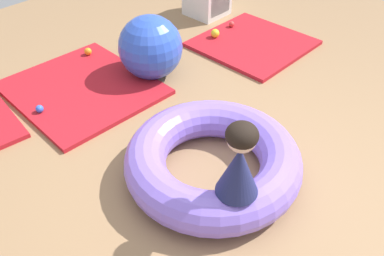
{
  "coord_description": "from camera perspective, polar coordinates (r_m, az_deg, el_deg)",
  "views": [
    {
      "loc": [
        -1.59,
        -1.23,
        2.12
      ],
      "look_at": [
        -0.01,
        0.27,
        0.33
      ],
      "focal_mm": 37.8,
      "sensor_mm": 36.0,
      "label": 1
    }
  ],
  "objects": [
    {
      "name": "ground_plane",
      "position": [
        2.92,
        4.0,
        -7.16
      ],
      "size": [
        8.0,
        8.0,
        0.0
      ],
      "primitive_type": "plane",
      "color": "#93704C"
    },
    {
      "name": "gym_mat_near_right",
      "position": [
        4.58,
        8.55,
        11.72
      ],
      "size": [
        1.12,
        1.09,
        0.04
      ],
      "primitive_type": "cube",
      "rotation": [
        0.0,
        0.0,
        -0.01
      ],
      "color": "#B21923",
      "rests_on": "ground"
    },
    {
      "name": "gym_mat_far_right",
      "position": [
        3.91,
        -15.22,
        5.41
      ],
      "size": [
        1.21,
        1.34,
        0.04
      ],
      "primitive_type": "cube",
      "rotation": [
        0.0,
        0.0,
        -0.04
      ],
      "color": "#B21923",
      "rests_on": "ground"
    },
    {
      "name": "inflatable_cushion",
      "position": [
        2.84,
        2.94,
        -4.55
      ],
      "size": [
        1.24,
        1.24,
        0.29
      ],
      "primitive_type": "torus",
      "color": "#8466E0",
      "rests_on": "ground"
    },
    {
      "name": "child_in_navy",
      "position": [
        2.29,
        6.7,
        -4.6
      ],
      "size": [
        0.35,
        0.35,
        0.51
      ],
      "rotation": [
        0.0,
        0.0,
        5.79
      ],
      "color": "navy",
      "rests_on": "inflatable_cushion"
    },
    {
      "name": "play_ball_blue",
      "position": [
        3.66,
        -20.71,
        2.55
      ],
      "size": [
        0.07,
        0.07,
        0.07
      ],
      "primitive_type": "sphere",
      "color": "blue",
      "rests_on": "gym_mat_far_right"
    },
    {
      "name": "play_ball_orange",
      "position": [
        4.39,
        -14.46,
        10.42
      ],
      "size": [
        0.08,
        0.08,
        0.08
      ],
      "primitive_type": "sphere",
      "color": "orange",
      "rests_on": "gym_mat_far_right"
    },
    {
      "name": "play_ball_yellow",
      "position": [
        4.61,
        3.28,
        13.2
      ],
      "size": [
        0.09,
        0.09,
        0.09
      ],
      "primitive_type": "sphere",
      "color": "yellow",
      "rests_on": "gym_mat_near_right"
    },
    {
      "name": "play_ball_red",
      "position": [
        4.86,
        5.6,
        14.38
      ],
      "size": [
        0.07,
        0.07,
        0.07
      ],
      "primitive_type": "sphere",
      "color": "red",
      "rests_on": "gym_mat_near_right"
    },
    {
      "name": "exercise_ball_large",
      "position": [
        3.87,
        -5.88,
        11.25
      ],
      "size": [
        0.61,
        0.61,
        0.61
      ],
      "primitive_type": "sphere",
      "color": "blue",
      "rests_on": "ground"
    }
  ]
}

